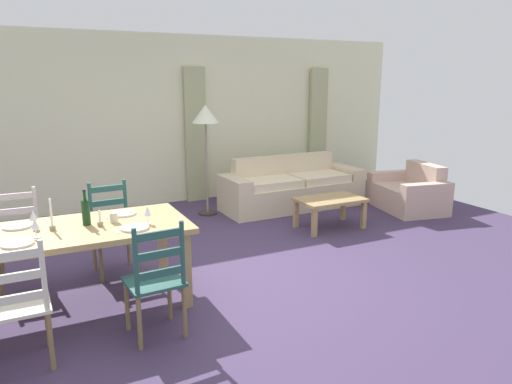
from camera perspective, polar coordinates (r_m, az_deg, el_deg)
The scene contains 26 objects.
ground_plane at distance 5.01m, azimuth -4.56°, elevation -10.20°, with size 9.60×9.60×0.02m, color #443455.
wall_far at distance 7.79m, azimuth -13.97°, elevation 8.24°, with size 9.60×0.16×2.70m, color beige.
curtain_panel_left at distance 7.92m, azimuth -7.28°, elevation 6.78°, with size 0.35×0.08×2.20m, color #ACB080.
curtain_panel_right at distance 9.00m, azimuth 7.43°, elevation 7.55°, with size 0.35×0.08×2.20m, color #ACB080.
dining_table at distance 4.38m, azimuth -20.80°, elevation -5.15°, with size 1.90×0.96×0.75m.
dining_chair_near_left at distance 3.72m, azimuth -26.80°, elevation -12.11°, with size 0.43×0.41×0.96m.
dining_chair_near_right at distance 3.80m, azimuth -11.95°, elevation -10.36°, with size 0.45×0.43×0.96m.
dining_chair_far_left at distance 5.18m, azimuth -26.69°, elevation -5.08°, with size 0.43×0.41×0.96m.
dining_chair_far_right at distance 5.18m, azimuth -16.90°, elevation -4.20°, with size 0.44×0.42×0.96m.
dinner_plate_near_left at distance 4.10m, azimuth -26.80°, elevation -5.57°, with size 0.24×0.24×0.02m, color white.
dinner_plate_near_right at distance 4.18m, azimuth -14.39°, elevation -4.20°, with size 0.24×0.24×0.02m, color white.
fork_near_right at distance 4.15m, azimuth -16.41°, elevation -4.52°, with size 0.02×0.17×0.01m, color silver.
dinner_plate_far_left at distance 4.58m, azimuth -26.83°, elevation -3.69°, with size 0.24×0.24×0.02m, color white.
dinner_plate_far_right at distance 4.65m, azimuth -15.72°, elevation -2.50°, with size 0.24×0.24×0.02m, color white.
fork_far_right at distance 4.63m, azimuth -17.53°, elevation -2.77°, with size 0.02×0.17×0.01m, color silver.
wine_bottle at distance 4.39m, azimuth -19.80°, elevation -2.26°, with size 0.07×0.07×0.32m.
wine_glass_near_left at distance 4.19m, azimuth -25.06°, elevation -3.56°, with size 0.06×0.06×0.16m.
wine_glass_near_right at distance 4.27m, azimuth -12.94°, elevation -2.32°, with size 0.06×0.06×0.16m.
wine_glass_far_left at distance 4.46m, azimuth -25.25°, elevation -2.62°, with size 0.06×0.06×0.16m.
coffee_cup_primary at distance 4.40m, azimuth -16.74°, elevation -2.96°, with size 0.07×0.07×0.09m, color beige.
candle_tall at distance 4.34m, azimuth -23.36°, elevation -3.25°, with size 0.05×0.05×0.27m.
candle_short at distance 4.33m, azimuth -18.25°, elevation -3.45°, with size 0.05×0.05×0.14m.
couch at distance 7.59m, azimuth 4.19°, elevation 0.38°, with size 2.29×0.84×0.80m.
coffee_table at distance 6.54m, azimuth 8.90°, elevation -1.29°, with size 0.90×0.56×0.42m.
armchair_upholstered at distance 7.82m, azimuth 18.17°, elevation -0.20°, with size 1.01×1.29×0.72m.
standing_lamp at distance 7.01m, azimuth -6.09°, elevation 8.53°, with size 0.40×0.40×1.64m.
Camera 1 is at (-1.69, -4.28, 1.99)m, focal length 33.22 mm.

